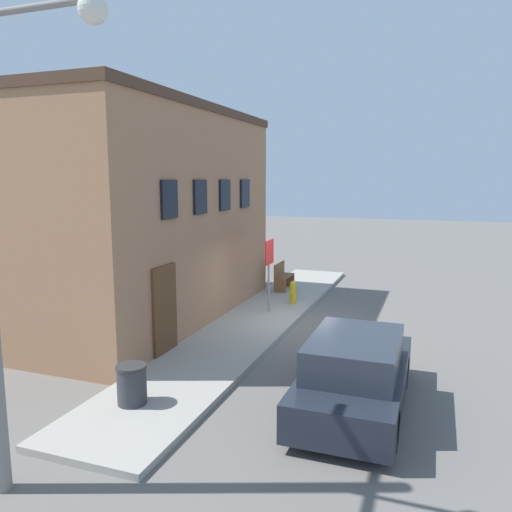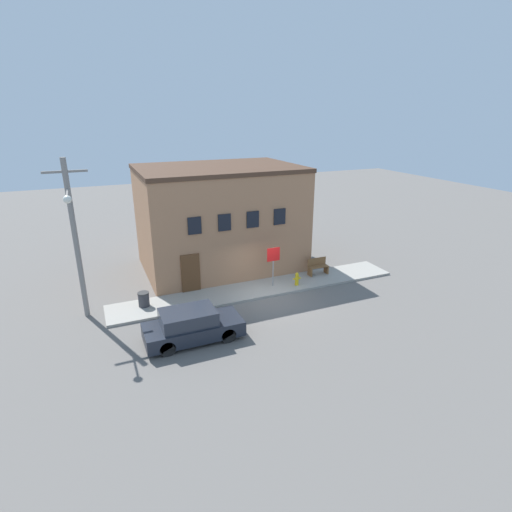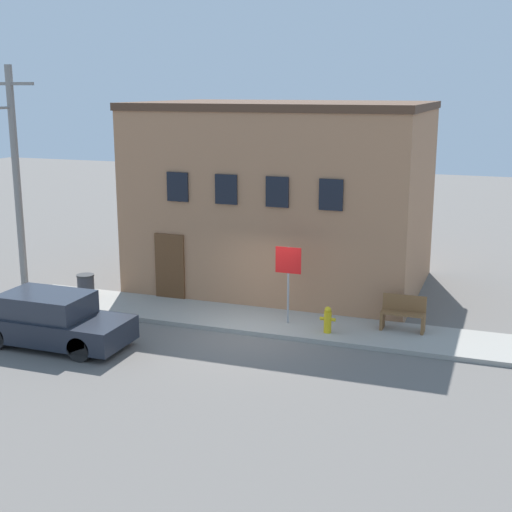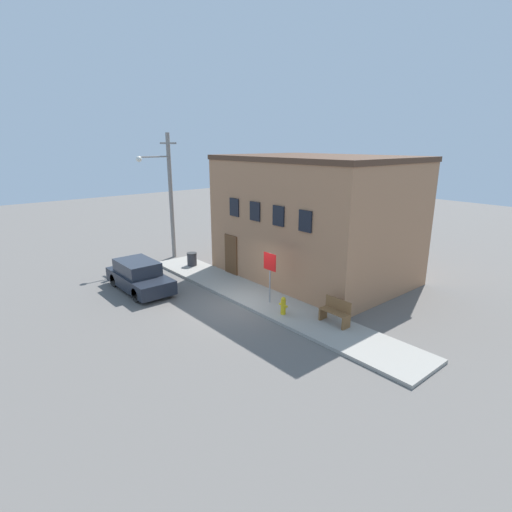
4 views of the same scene
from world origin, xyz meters
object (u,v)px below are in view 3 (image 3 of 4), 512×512
(stop_sign, at_px, (288,270))
(bench, at_px, (403,314))
(trash_bin, at_px, (86,285))
(utility_pole, at_px, (13,172))
(parked_car, at_px, (52,321))
(fire_hydrant, at_px, (328,320))

(stop_sign, relative_size, bench, 1.85)
(trash_bin, bearing_deg, utility_pole, 176.37)
(stop_sign, height_order, bench, stop_sign)
(trash_bin, height_order, utility_pole, utility_pole)
(utility_pole, height_order, parked_car, utility_pole)
(fire_hydrant, relative_size, stop_sign, 0.33)
(fire_hydrant, xyz_separation_m, trash_bin, (-8.16, 0.72, -0.00))
(fire_hydrant, distance_m, trash_bin, 8.19)
(stop_sign, xyz_separation_m, trash_bin, (-6.89, 0.32, -1.21))
(stop_sign, height_order, parked_car, stop_sign)
(bench, bearing_deg, stop_sign, -170.64)
(bench, distance_m, trash_bin, 10.07)
(stop_sign, bearing_deg, trash_bin, 177.38)
(fire_hydrant, relative_size, trash_bin, 1.02)
(bench, height_order, parked_car, parked_car)
(stop_sign, distance_m, parked_car, 6.55)
(trash_bin, bearing_deg, fire_hydrant, -5.02)
(fire_hydrant, xyz_separation_m, bench, (1.91, 0.92, 0.09))
(trash_bin, height_order, parked_car, parked_car)
(stop_sign, distance_m, utility_pole, 9.80)
(trash_bin, bearing_deg, stop_sign, -2.62)
(stop_sign, bearing_deg, utility_pole, 177.10)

